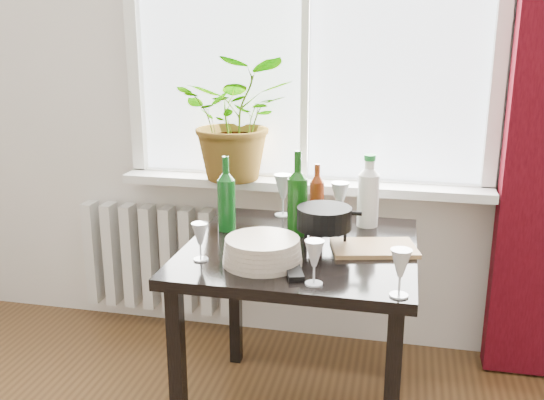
% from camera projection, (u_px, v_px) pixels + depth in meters
% --- Properties ---
extents(window, '(1.72, 0.08, 1.62)m').
position_uv_depth(window, '(307.00, 11.00, 2.68)').
color(window, white).
rests_on(window, ground).
extents(windowsill, '(1.72, 0.20, 0.04)m').
position_uv_depth(windowsill, '(302.00, 184.00, 2.83)').
color(windowsill, silver).
rests_on(windowsill, ground).
extents(radiator, '(0.80, 0.10, 0.55)m').
position_uv_depth(radiator, '(159.00, 258.00, 3.13)').
color(radiator, silver).
rests_on(radiator, ground).
extents(table, '(0.85, 0.85, 0.74)m').
position_uv_depth(table, '(300.00, 268.00, 2.29)').
color(table, black).
rests_on(table, ground).
extents(potted_plant, '(0.58, 0.53, 0.57)m').
position_uv_depth(potted_plant, '(237.00, 118.00, 2.76)').
color(potted_plant, '#1E651B').
rests_on(potted_plant, windowsill).
extents(wine_bottle_left, '(0.09, 0.09, 0.31)m').
position_uv_depth(wine_bottle_left, '(226.00, 193.00, 2.40)').
color(wine_bottle_left, '#0D4614').
rests_on(wine_bottle_left, table).
extents(wine_bottle_right, '(0.10, 0.10, 0.34)m').
position_uv_depth(wine_bottle_right, '(297.00, 193.00, 2.34)').
color(wine_bottle_right, '#0D3D0B').
rests_on(wine_bottle_right, table).
extents(bottle_amber, '(0.06, 0.06, 0.25)m').
position_uv_depth(bottle_amber, '(317.00, 192.00, 2.53)').
color(bottle_amber, '#66220B').
rests_on(bottle_amber, table).
extents(cleaning_bottle, '(0.10, 0.10, 0.30)m').
position_uv_depth(cleaning_bottle, '(368.00, 190.00, 2.46)').
color(cleaning_bottle, white).
rests_on(cleaning_bottle, table).
extents(wineglass_front_right, '(0.08, 0.08, 0.15)m').
position_uv_depth(wineglass_front_right, '(314.00, 262.00, 1.90)').
color(wineglass_front_right, silver).
rests_on(wineglass_front_right, table).
extents(wineglass_far_right, '(0.08, 0.08, 0.15)m').
position_uv_depth(wineglass_far_right, '(400.00, 272.00, 1.82)').
color(wineglass_far_right, silver).
rests_on(wineglass_far_right, table).
extents(wineglass_back_center, '(0.08, 0.08, 0.18)m').
position_uv_depth(wineglass_back_center, '(340.00, 203.00, 2.49)').
color(wineglass_back_center, silver).
rests_on(wineglass_back_center, table).
extents(wineglass_back_left, '(0.10, 0.10, 0.19)m').
position_uv_depth(wineglass_back_left, '(283.00, 195.00, 2.61)').
color(wineglass_back_left, silver).
rests_on(wineglass_back_left, table).
extents(wineglass_front_left, '(0.07, 0.07, 0.14)m').
position_uv_depth(wineglass_front_left, '(200.00, 241.00, 2.10)').
color(wineglass_front_left, silver).
rests_on(wineglass_front_left, table).
extents(plate_stack, '(0.35, 0.35, 0.09)m').
position_uv_depth(plate_stack, '(262.00, 251.00, 2.08)').
color(plate_stack, beige).
rests_on(plate_stack, table).
extents(fondue_pot, '(0.26, 0.23, 0.16)m').
position_uv_depth(fondue_pot, '(324.00, 228.00, 2.22)').
color(fondue_pot, black).
rests_on(fondue_pot, table).
extents(tv_remote, '(0.10, 0.18, 0.02)m').
position_uv_depth(tv_remote, '(293.00, 269.00, 2.02)').
color(tv_remote, black).
rests_on(tv_remote, table).
extents(cutting_board, '(0.34, 0.26, 0.02)m').
position_uv_depth(cutting_board, '(374.00, 248.00, 2.22)').
color(cutting_board, '#9F7748').
rests_on(cutting_board, table).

